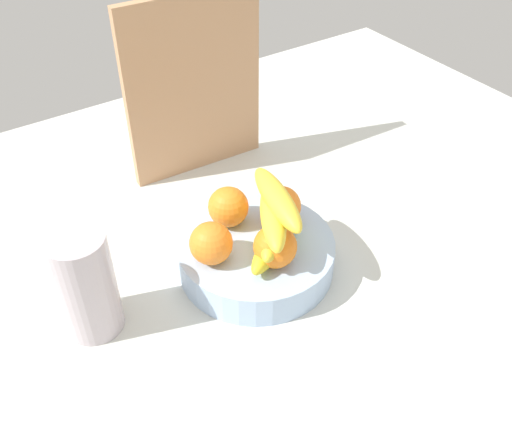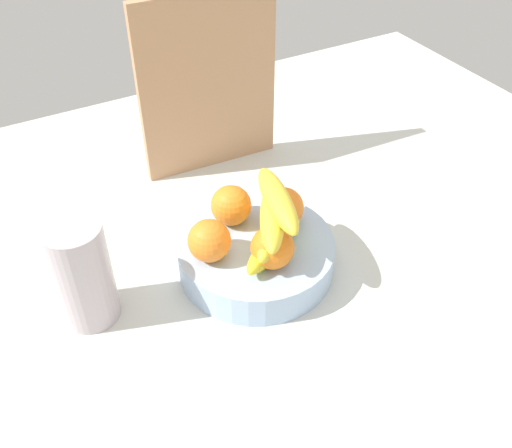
% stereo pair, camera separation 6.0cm
% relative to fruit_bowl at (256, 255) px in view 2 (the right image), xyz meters
% --- Properties ---
extents(ground_plane, '(1.80, 1.40, 0.03)m').
position_rel_fruit_bowl_xyz_m(ground_plane, '(-0.03, -0.01, -0.04)').
color(ground_plane, silver).
extents(fruit_bowl, '(0.26, 0.26, 0.06)m').
position_rel_fruit_bowl_xyz_m(fruit_bowl, '(0.00, 0.00, 0.00)').
color(fruit_bowl, '#A6C2E5').
rests_on(fruit_bowl, ground_plane).
extents(orange_front_left, '(0.07, 0.07, 0.07)m').
position_rel_fruit_bowl_xyz_m(orange_front_left, '(-0.01, 0.07, 0.06)').
color(orange_front_left, orange).
rests_on(orange_front_left, fruit_bowl).
extents(orange_front_right, '(0.07, 0.07, 0.07)m').
position_rel_fruit_bowl_xyz_m(orange_front_right, '(-0.08, 0.01, 0.06)').
color(orange_front_right, orange).
rests_on(orange_front_right, fruit_bowl).
extents(orange_center, '(0.07, 0.07, 0.07)m').
position_rel_fruit_bowl_xyz_m(orange_center, '(-0.00, -0.06, 0.06)').
color(orange_center, orange).
rests_on(orange_center, fruit_bowl).
extents(orange_back_left, '(0.07, 0.07, 0.07)m').
position_rel_fruit_bowl_xyz_m(orange_back_left, '(0.06, 0.02, 0.06)').
color(orange_back_left, orange).
rests_on(orange_back_left, fruit_bowl).
extents(banana_bunch, '(0.17, 0.17, 0.11)m').
position_rel_fruit_bowl_xyz_m(banana_bunch, '(0.02, -0.02, 0.08)').
color(banana_bunch, yellow).
rests_on(banana_bunch, fruit_bowl).
extents(cutting_board, '(0.28, 0.03, 0.36)m').
position_rel_fruit_bowl_xyz_m(cutting_board, '(0.07, 0.32, 0.15)').
color(cutting_board, tan).
rests_on(cutting_board, ground_plane).
extents(thermos_tumbler, '(0.09, 0.09, 0.18)m').
position_rel_fruit_bowl_xyz_m(thermos_tumbler, '(-0.28, 0.03, 0.06)').
color(thermos_tumbler, '#BEB1B9').
rests_on(thermos_tumbler, ground_plane).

